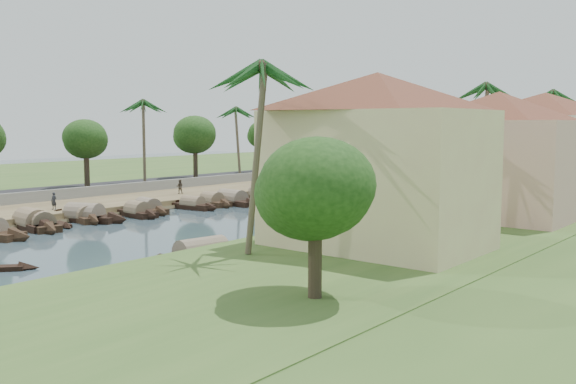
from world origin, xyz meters
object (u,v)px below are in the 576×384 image
Objects in this scene: bridge at (512,165)px; sampan_1 at (32,223)px; person_near at (54,201)px; building_near at (376,159)px.

sampan_1 is (-10.07, -79.59, -1.30)m from bridge.
sampan_1 is 5.77m from person_near.
sampan_1 is at bearing -97.21° from bridge.
building_near is 9.62× the size of person_near.
bridge is 76.59m from person_near.
building_near is (18.99, -74.00, 4.66)m from bridge.
bridge is 76.54m from building_near.
bridge is 1.89× the size of building_near.
building_near is 33.17m from person_near.
building_near is at bearing -17.77° from person_near.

